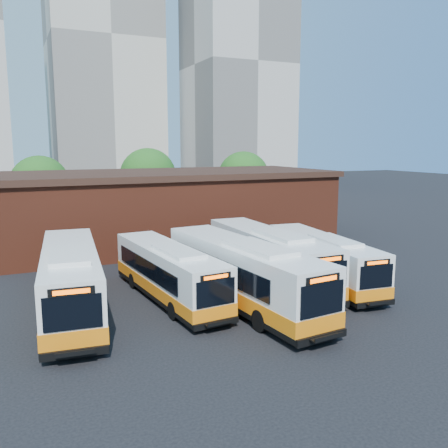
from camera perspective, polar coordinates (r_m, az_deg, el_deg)
name	(u,v)px	position (r m, az deg, el deg)	size (l,w,h in m)	color
ground	(287,312)	(25.61, 7.57, -10.42)	(220.00, 220.00, 0.00)	black
bus_farwest	(71,282)	(26.06, -17.95, -6.71)	(3.99, 13.29, 3.57)	white
bus_west	(169,274)	(27.15, -6.67, -6.05)	(3.43, 11.79, 3.17)	white
bus_midwest	(242,276)	(25.90, 2.21, -6.26)	(3.99, 13.58, 3.65)	white
bus_mideast	(268,259)	(29.95, 5.36, -4.23)	(2.83, 13.02, 3.54)	white
bus_east	(322,261)	(30.70, 11.73, -4.40)	(3.50, 11.65, 3.13)	white
transit_worker	(323,306)	(24.25, 11.80, -9.63)	(0.60, 0.39, 1.64)	black
depot_building	(169,206)	(42.71, -6.65, 2.11)	(28.60, 12.60, 6.40)	maroon
tree_west	(40,185)	(52.60, -21.25, 4.43)	(6.00, 6.00, 7.65)	#382314
tree_mid	(148,176)	(56.48, -9.12, 5.69)	(6.56, 6.56, 8.36)	#382314
tree_east	(243,177)	(57.64, 2.35, 5.63)	(6.24, 6.24, 7.96)	#382314
tower_center	(102,41)	(110.36, -14.47, 20.50)	(22.00, 20.00, 61.20)	beige
tower_right	(237,66)	(99.46, 1.55, 18.52)	(18.00, 18.00, 49.20)	beige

